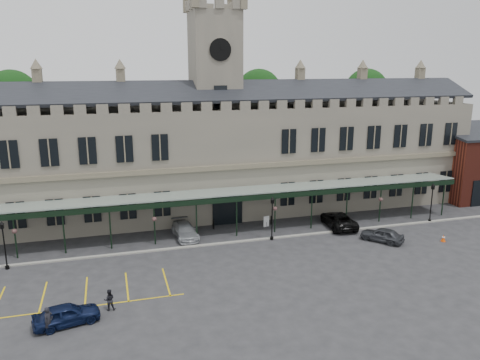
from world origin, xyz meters
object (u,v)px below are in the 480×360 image
object	(u,v)px
station_building	(216,156)
traffic_cone	(443,238)
sign_board	(266,221)
car_taxi	(185,231)
lamp_post_left	(4,241)
person_a	(49,321)
car_left_a	(67,314)
person_b	(109,300)
clock_tower	(215,96)
car_van	(338,220)
lamp_post_mid	(272,214)
lamp_post_right	(432,199)
car_right_a	(382,235)

from	to	relation	value
station_building	traffic_cone	world-z (taller)	station_building
station_building	sign_board	bearing A→B (deg)	-61.78
car_taxi	lamp_post_left	bearing A→B (deg)	-172.41
car_taxi	person_a	size ratio (longest dim) A/B	2.67
sign_board	person_a	size ratio (longest dim) A/B	0.63
car_left_a	person_b	distance (m)	2.94
clock_tower	person_b	bearing A→B (deg)	-121.24
traffic_cone	sign_board	distance (m)	17.31
car_van	person_b	bearing A→B (deg)	31.75
car_van	clock_tower	bearing A→B (deg)	-33.75
clock_tower	lamp_post_mid	bearing A→B (deg)	-74.46
station_building	person_b	world-z (taller)	station_building
lamp_post_right	person_b	world-z (taller)	lamp_post_right
car_taxi	person_a	world-z (taller)	person_a
lamp_post_right	person_a	bearing A→B (deg)	-162.23
car_left_a	car_van	distance (m)	28.71
station_building	lamp_post_left	world-z (taller)	station_building
clock_tower	car_right_a	xyz separation A→B (m)	(13.00, -14.06, -12.43)
station_building	car_left_a	size ratio (longest dim) A/B	14.23
person_a	person_b	xyz separation A→B (m)	(3.68, 2.05, -0.14)
car_left_a	car_taxi	bearing A→B (deg)	-49.25
station_building	lamp_post_right	xyz separation A→B (m)	(21.18, -10.33, -3.92)
station_building	car_taxi	world-z (taller)	station_building
car_van	car_right_a	distance (m)	5.34
clock_tower	car_left_a	distance (m)	28.96
lamp_post_left	sign_board	distance (m)	24.55
car_taxi	person_a	distance (m)	18.21
lamp_post_left	car_left_a	size ratio (longest dim) A/B	0.99
car_left_a	car_taxi	distance (m)	16.91
sign_board	lamp_post_left	bearing A→B (deg)	175.98
station_building	car_right_a	xyz separation A→B (m)	(13.00, -13.98, -5.78)
station_building	lamp_post_left	xyz separation A→B (m)	(-20.43, -10.94, -3.98)
station_building	sign_board	world-z (taller)	station_building
lamp_post_mid	traffic_cone	world-z (taller)	lamp_post_mid
car_taxi	car_right_a	size ratio (longest dim) A/B	1.22
sign_board	car_left_a	bearing A→B (deg)	-155.82
station_building	lamp_post_left	bearing A→B (deg)	-151.83
station_building	person_b	size ratio (longest dim) A/B	38.93
clock_tower	sign_board	xyz separation A→B (m)	(3.72, -7.01, -12.55)
lamp_post_right	car_taxi	distance (m)	26.38
sign_board	person_b	size ratio (longest dim) A/B	0.74
station_building	person_a	bearing A→B (deg)	-125.70
lamp_post_mid	sign_board	xyz separation A→B (m)	(0.73, 3.74, -2.02)
car_right_a	car_left_a	bearing A→B (deg)	-24.02
lamp_post_mid	car_left_a	bearing A→B (deg)	-149.26
car_right_a	clock_tower	bearing A→B (deg)	-86.04
sign_board	person_a	distance (m)	24.95
lamp_post_left	sign_board	size ratio (longest dim) A/B	3.66
lamp_post_right	traffic_cone	world-z (taller)	lamp_post_right
car_taxi	sign_board	bearing A→B (deg)	1.00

